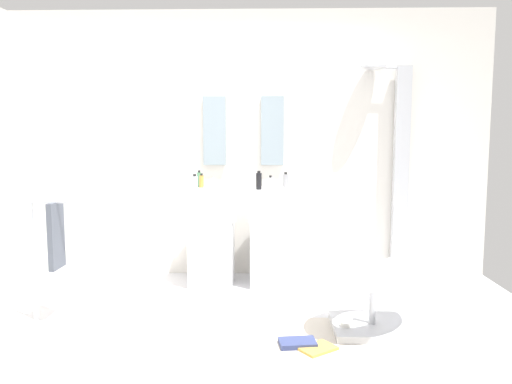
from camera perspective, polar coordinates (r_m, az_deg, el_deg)
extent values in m
cube|color=silver|center=(3.56, -2.76, -16.75)|extent=(4.80, 3.60, 0.04)
cube|color=silver|center=(4.92, -1.42, 5.49)|extent=(4.80, 0.10, 2.60)
cube|color=white|center=(4.67, -5.15, -6.97)|extent=(0.40, 0.40, 0.60)
cylinder|color=white|center=(4.59, -5.20, -1.47)|extent=(0.46, 0.46, 0.30)
cylinder|color=#B7BABF|center=(4.69, -5.05, 1.19)|extent=(0.02, 0.02, 0.10)
cube|color=white|center=(4.64, 1.89, -7.04)|extent=(0.40, 0.40, 0.60)
cylinder|color=white|center=(4.55, 1.91, -1.50)|extent=(0.46, 0.46, 0.30)
cylinder|color=#B7BABF|center=(4.66, 1.91, 1.18)|extent=(0.02, 0.02, 0.10)
cube|color=#8C9EA8|center=(4.87, -4.83, 7.09)|extent=(0.22, 0.03, 0.67)
cube|color=#8C9EA8|center=(4.84, 1.91, 7.11)|extent=(0.22, 0.03, 0.67)
cube|color=#B7BABF|center=(4.97, 16.45, 2.07)|extent=(0.14, 0.08, 2.05)
cylinder|color=#B7BABF|center=(4.95, 15.16, 13.76)|extent=(0.30, 0.02, 0.02)
cylinder|color=#B7BABF|center=(4.88, 13.48, 13.90)|extent=(0.24, 0.24, 0.02)
cube|color=#B7BABF|center=(3.72, 13.28, -15.04)|extent=(0.56, 0.50, 0.06)
cylinder|color=#B7BABF|center=(3.66, 13.35, -12.56)|extent=(0.05, 0.05, 0.34)
torus|color=silver|center=(3.60, 13.43, -9.54)|extent=(1.10, 1.10, 0.49)
cylinder|color=#B7BABF|center=(4.06, -24.44, -7.04)|extent=(0.03, 0.03, 0.95)
cylinder|color=#B7BABF|center=(3.91, -22.35, -1.10)|extent=(0.36, 0.02, 0.02)
cube|color=#4C515B|center=(3.95, -22.19, -4.70)|extent=(0.04, 0.22, 0.50)
cube|color=beige|center=(3.49, 8.10, -16.81)|extent=(1.24, 0.86, 0.01)
cube|color=gold|center=(3.35, 7.17, -17.57)|extent=(0.28, 0.27, 0.02)
cube|color=navy|center=(3.40, 4.85, -17.06)|extent=(0.26, 0.18, 0.03)
cylinder|color=white|center=(3.62, 10.37, -15.19)|extent=(0.08, 0.08, 0.08)
cylinder|color=#59996B|center=(4.69, -6.61, 1.42)|extent=(0.04, 0.04, 0.14)
cylinder|color=black|center=(4.69, -6.63, 2.39)|extent=(0.02, 0.02, 0.02)
cylinder|color=white|center=(4.41, 1.69, 0.96)|extent=(0.04, 0.04, 0.11)
cylinder|color=black|center=(4.41, 1.69, 1.80)|extent=(0.02, 0.02, 0.02)
cylinder|color=#C68C38|center=(4.65, -6.34, 1.22)|extent=(0.04, 0.04, 0.11)
cylinder|color=black|center=(4.64, -6.35, 2.04)|extent=(0.02, 0.02, 0.02)
cylinder|color=black|center=(4.45, 0.34, 1.26)|extent=(0.05, 0.05, 0.15)
cylinder|color=black|center=(4.44, 0.34, 2.34)|extent=(0.03, 0.03, 0.02)
cylinder|color=silver|center=(4.49, -7.13, 1.06)|extent=(0.05, 0.05, 0.12)
cylinder|color=black|center=(4.48, -7.14, 1.95)|extent=(0.03, 0.03, 0.02)
cylinder|color=#99999E|center=(4.49, 3.47, 1.20)|extent=(0.05, 0.05, 0.14)
cylinder|color=black|center=(4.49, 3.48, 2.19)|extent=(0.03, 0.03, 0.02)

